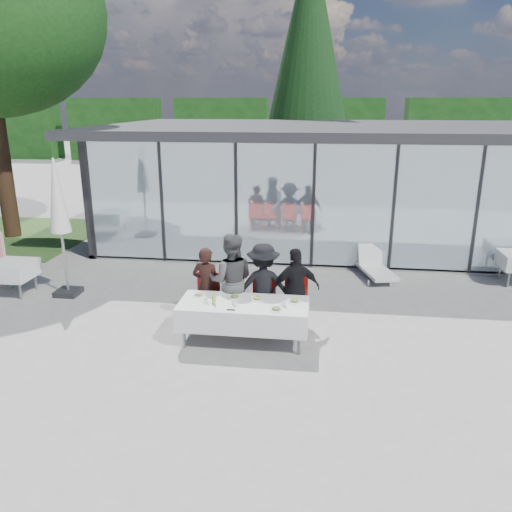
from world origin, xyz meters
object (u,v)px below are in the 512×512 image
Objects in this scene: plate_c at (257,298)px; juice_bottle at (214,300)px; diner_chair_a at (208,296)px; diner_chair_d at (296,300)px; diner_c at (263,286)px; plate_a at (199,295)px; spare_table_left at (13,270)px; spare_chair_b at (415,249)px; dining_table at (244,314)px; diner_d at (296,289)px; diner_b at (231,280)px; diner_chair_b at (232,297)px; market_umbrella at (58,206)px; lounger at (375,266)px; plate_b at (235,297)px; diner_a at (206,286)px; plate_extra at (276,309)px; diner_chair_c at (264,299)px; plate_d at (294,301)px; folded_eyeglasses at (231,310)px; conifer_tree at (308,52)px.

plate_c is 0.78m from juice_bottle.
diner_chair_a is 1.69m from diner_chair_d.
diner_chair_a is at bearing -12.63° from diner_c.
plate_c is (-0.65, -0.58, 0.24)m from diner_chair_d.
spare_table_left is (-4.55, 1.44, -0.22)m from plate_a.
dining_table is at bearing -128.88° from spare_chair_b.
diner_c reaches higher than diner_d.
diner_b is 1.85× the size of diner_chair_b.
lounger is at bearing 17.20° from market_umbrella.
diner_c reaches higher than diner_chair_b.
diner_c is at bearing 48.27° from plate_b.
juice_bottle is at bearing -133.59° from plate_b.
diner_chair_b is at bearing -15.68° from diner_c.
diner_c is at bearing -171.52° from diner_a.
plate_b is (-1.05, -0.57, 0.24)m from diner_chair_d.
plate_c is (0.56, -0.58, 0.24)m from diner_chair_b.
diner_a is 1.57× the size of spare_chair_b.
diner_c is at bearing -126.72° from lounger.
diner_d is 6.78× the size of plate_extra.
plate_c is 4.45m from lounger.
diner_chair_c reaches higher than lounger.
diner_chair_a is at bearing -22.36° from diner_d.
spare_table_left is 8.34m from lounger.
diner_c is 4.75m from market_umbrella.
diner_d is (1.21, -0.07, 0.25)m from diner_chair_b.
diner_c is 0.82m from plate_d.
plate_b is 5.86m from spare_chair_b.
plate_extra is at bearing -116.38° from lounger.
plate_b is at bearing 136.67° from dining_table.
plate_c reaches higher than dining_table.
diner_chair_a is at bearing 120.73° from folded_eyeglasses.
plate_d is (0.88, 0.14, 0.24)m from dining_table.
dining_table is 14.39m from conifer_tree.
diner_chair_c is 1.13× the size of spare_table_left.
plate_c is 5.61m from spare_chair_b.
diner_chair_b is 0.62× the size of diner_d.
diner_chair_c is at bearing 85.43° from plate_c.
plate_a is 5.08m from lounger.
diner_a is 1.69m from plate_extra.
diner_d reaches higher than plate_d.
diner_chair_b is 1.38m from plate_d.
diner_a is 0.93× the size of diner_c.
market_umbrella reaches higher than plate_extra.
folded_eyeglasses is (0.18, -1.11, 0.22)m from diner_chair_b.
juice_bottle is at bearing -168.01° from plate_d.
spare_chair_b is 8.52m from market_umbrella.
conifer_tree is at bearing 88.52° from plate_c.
diner_chair_a is 0.33× the size of market_umbrella.
plate_b is at bearing 92.73° from folded_eyeglasses.
plate_d is at bearing 130.15° from diner_c.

